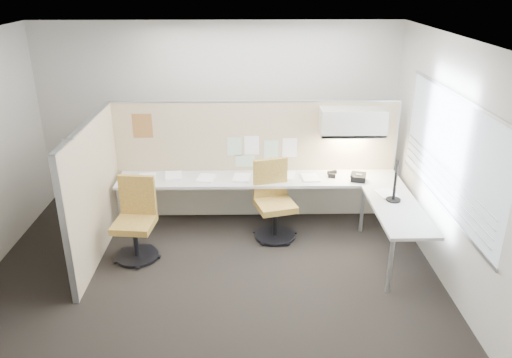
{
  "coord_description": "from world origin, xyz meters",
  "views": [
    {
      "loc": [
        0.43,
        -5.27,
        3.43
      ],
      "look_at": [
        0.55,
        0.8,
        0.91
      ],
      "focal_mm": 35.0,
      "sensor_mm": 36.0,
      "label": 1
    }
  ],
  "objects_px": {
    "monitor": "(395,181)",
    "phone": "(358,177)",
    "desk": "(283,190)",
    "chair_left": "(136,222)",
    "chair_right": "(274,203)"
  },
  "relations": [
    {
      "from": "chair_right",
      "to": "desk",
      "type": "bearing_deg",
      "value": 39.79
    },
    {
      "from": "desk",
      "to": "monitor",
      "type": "distance_m",
      "value": 1.57
    },
    {
      "from": "chair_left",
      "to": "chair_right",
      "type": "height_order",
      "value": "chair_right"
    },
    {
      "from": "desk",
      "to": "chair_left",
      "type": "distance_m",
      "value": 2.05
    },
    {
      "from": "monitor",
      "to": "chair_right",
      "type": "bearing_deg",
      "value": 92.67
    },
    {
      "from": "monitor",
      "to": "phone",
      "type": "distance_m",
      "value": 0.77
    },
    {
      "from": "monitor",
      "to": "phone",
      "type": "height_order",
      "value": "monitor"
    },
    {
      "from": "desk",
      "to": "monitor",
      "type": "xyz_separation_m",
      "value": [
        1.37,
        -0.65,
        0.4
      ]
    },
    {
      "from": "chair_left",
      "to": "chair_right",
      "type": "relative_size",
      "value": 0.98
    },
    {
      "from": "desk",
      "to": "monitor",
      "type": "relative_size",
      "value": 8.55
    },
    {
      "from": "chair_right",
      "to": "phone",
      "type": "bearing_deg",
      "value": -5.01
    },
    {
      "from": "chair_left",
      "to": "chair_right",
      "type": "xyz_separation_m",
      "value": [
        1.79,
        0.5,
        0.01
      ]
    },
    {
      "from": "chair_left",
      "to": "phone",
      "type": "relative_size",
      "value": 4.11
    },
    {
      "from": "chair_left",
      "to": "phone",
      "type": "xyz_separation_m",
      "value": [
        2.98,
        0.72,
        0.29
      ]
    },
    {
      "from": "chair_right",
      "to": "phone",
      "type": "relative_size",
      "value": 4.2
    }
  ]
}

